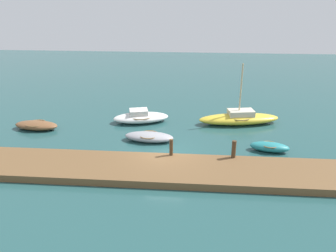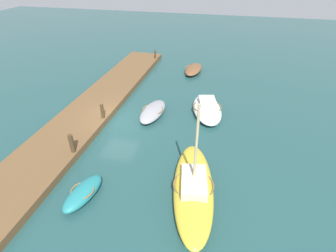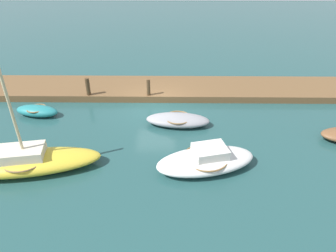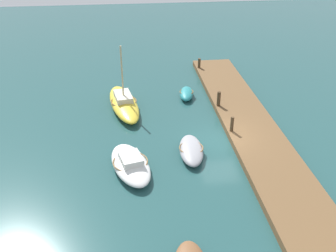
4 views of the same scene
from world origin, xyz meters
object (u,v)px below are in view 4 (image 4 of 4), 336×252
at_px(motorboat_white, 131,164).
at_px(mooring_post_east, 199,63).
at_px(dinghy_teal, 186,94).
at_px(mooring_post_mid_west, 232,124).
at_px(rowboat_grey, 191,150).
at_px(sailboat_yellow, 124,103).
at_px(mooring_post_mid_east, 219,99).

xyz_separation_m(motorboat_white, mooring_post_east, (14.61, -6.71, 0.44)).
xyz_separation_m(dinghy_teal, mooring_post_mid_west, (-6.38, -1.99, 0.64)).
xyz_separation_m(rowboat_grey, mooring_post_east, (13.41, -2.98, 0.54)).
bearing_deg(mooring_post_east, rowboat_grey, 167.48).
relative_size(rowboat_grey, motorboat_white, 0.75).
bearing_deg(mooring_post_mid_west, sailboat_yellow, 54.71).
bearing_deg(mooring_post_mid_west, mooring_post_mid_east, 0.00).
bearing_deg(dinghy_teal, mooring_post_mid_east, -132.58).
bearing_deg(mooring_post_mid_east, rowboat_grey, 151.99).
height_order(mooring_post_mid_east, mooring_post_east, mooring_post_mid_east).
height_order(rowboat_grey, mooring_post_east, mooring_post_east).
bearing_deg(sailboat_yellow, rowboat_grey, -159.23).
distance_m(dinghy_teal, mooring_post_mid_east, 3.33).
bearing_deg(mooring_post_mid_west, mooring_post_east, 0.00).
bearing_deg(sailboat_yellow, mooring_post_east, -56.23).
relative_size(rowboat_grey, dinghy_teal, 1.34).
height_order(rowboat_grey, mooring_post_mid_west, mooring_post_mid_west).
relative_size(mooring_post_mid_west, mooring_post_east, 1.22).
xyz_separation_m(mooring_post_mid_west, mooring_post_east, (11.61, 0.00, -0.09)).
relative_size(sailboat_yellow, mooring_post_east, 7.73).
bearing_deg(rowboat_grey, sailboat_yellow, 35.04).
height_order(mooring_post_mid_west, mooring_post_mid_east, mooring_post_mid_east).
bearing_deg(rowboat_grey, mooring_post_east, -8.18).
bearing_deg(dinghy_teal, motorboat_white, 163.09).
xyz_separation_m(dinghy_teal, mooring_post_east, (5.23, -1.99, 0.55)).
bearing_deg(mooring_post_mid_east, mooring_post_east, 0.00).
relative_size(sailboat_yellow, motorboat_white, 1.39).
xyz_separation_m(rowboat_grey, dinghy_teal, (8.18, -0.99, -0.00)).
bearing_deg(motorboat_white, dinghy_teal, -40.89).
bearing_deg(dinghy_teal, sailboat_yellow, 115.89).
relative_size(motorboat_white, dinghy_teal, 1.80).
xyz_separation_m(sailboat_yellow, mooring_post_mid_east, (-1.14, -6.98, 0.51)).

